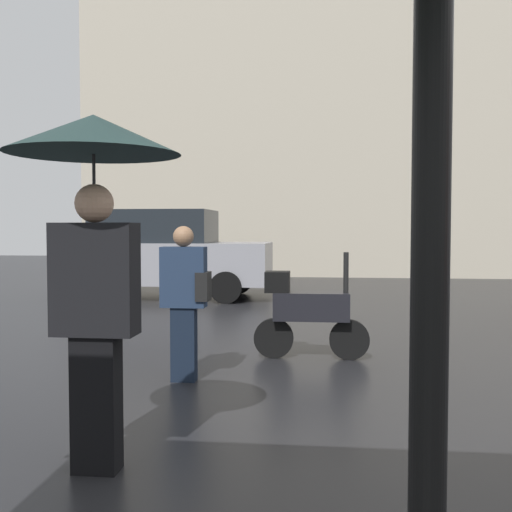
{
  "coord_description": "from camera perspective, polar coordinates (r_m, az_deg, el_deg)",
  "views": [
    {
      "loc": [
        -0.67,
        -2.25,
        1.5
      ],
      "look_at": [
        -1.58,
        5.98,
        1.13
      ],
      "focal_mm": 41.94,
      "sensor_mm": 36.0,
      "label": 1
    }
  ],
  "objects": [
    {
      "name": "parked_scooter",
      "position": [
        6.94,
        4.93,
        -5.26
      ],
      "size": [
        1.33,
        0.32,
        1.23
      ],
      "rotation": [
        0.0,
        0.0,
        0.06
      ],
      "color": "black",
      "rests_on": "ground"
    },
    {
      "name": "building_block",
      "position": [
        20.41,
        8.32,
        15.34
      ],
      "size": [
        16.79,
        2.59,
        12.04
      ],
      "primitive_type": "cube",
      "color": "#B2A893",
      "rests_on": "ground"
    },
    {
      "name": "pedestrian_with_umbrella",
      "position": [
        3.77,
        -15.18,
        5.72
      ],
      "size": [
        1.06,
        1.06,
        2.19
      ],
      "rotation": [
        0.0,
        0.0,
        5.93
      ],
      "color": "black",
      "rests_on": "ground"
    },
    {
      "name": "pedestrian_with_bag",
      "position": [
        5.91,
        -6.75,
        -3.56
      ],
      "size": [
        0.47,
        0.24,
        1.53
      ],
      "rotation": [
        0.0,
        0.0,
        4.34
      ],
      "color": "black",
      "rests_on": "ground"
    },
    {
      "name": "parked_car_left",
      "position": [
        13.23,
        -8.85,
        0.28
      ],
      "size": [
        4.54,
        2.03,
        1.91
      ],
      "rotation": [
        0.0,
        0.0,
        3.4
      ],
      "color": "gray",
      "rests_on": "ground"
    }
  ]
}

